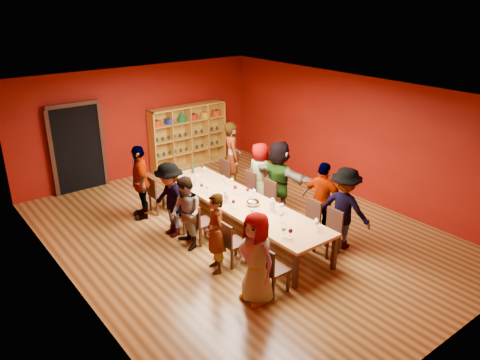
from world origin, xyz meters
The scene contains 52 objects.
room_shell centered at (0.00, 0.00, 1.50)m, with size 7.10×9.10×3.04m.
tasting_table centered at (0.00, 0.00, 0.70)m, with size 1.10×4.50×0.75m.
doorway centered at (-1.80, 4.43, 1.12)m, with size 1.40×0.17×2.30m.
shelving_unit centered at (1.40, 4.32, 0.98)m, with size 2.40×0.40×1.80m.
chair_person_left_0 centered at (-0.91, -2.00, 0.50)m, with size 0.42×0.42×0.89m.
person_left_0 centered at (-1.24, -2.00, 0.80)m, with size 0.78×0.43×1.60m, color silver.
chair_person_left_1 centered at (-0.91, -0.86, 0.50)m, with size 0.42×0.42×0.89m.
person_left_1 centered at (-1.25, -0.86, 0.76)m, with size 0.56×0.41×1.53m, color silver.
chair_person_left_2 centered at (-0.91, 0.20, 0.50)m, with size 0.42×0.42×0.89m.
person_left_2 centered at (-1.22, 0.20, 0.75)m, with size 0.73×0.40×1.50m, color #5875B6.
chair_person_left_3 centered at (-0.91, 0.83, 0.50)m, with size 0.42×0.42×0.89m.
person_left_3 centered at (-1.20, 0.83, 0.81)m, with size 1.04×0.43×1.62m, color beige.
chair_person_left_4 centered at (-0.91, 2.00, 0.50)m, with size 0.42×0.42×0.89m.
person_left_4 centered at (-1.29, 2.00, 0.85)m, with size 1.00×0.46×1.71m, color #5584AF.
chair_person_right_0 centered at (0.91, -1.69, 0.50)m, with size 0.42×0.42×0.89m.
person_right_0 centered at (1.28, -1.69, 0.84)m, with size 1.09×0.45×1.69m, color pink.
chair_person_right_1 centered at (0.91, -1.12, 0.50)m, with size 0.42×0.42×0.89m.
person_right_1 centered at (1.27, -1.12, 0.81)m, with size 0.95×0.43×1.63m, color #4D4D52.
chair_person_right_2 centered at (0.91, 0.23, 0.50)m, with size 0.42×0.42×0.89m.
person_right_2 centered at (1.27, 0.23, 0.88)m, with size 1.63×0.47×1.76m, color #5075A6.
chair_person_right_3 centered at (0.91, 0.93, 0.50)m, with size 0.42×0.42×0.89m.
person_right_3 centered at (1.30, 0.93, 0.76)m, with size 0.75×0.41×1.53m, color silver.
chair_person_right_4 centered at (0.91, 1.97, 0.50)m, with size 0.42×0.42×0.89m.
person_right_4 centered at (1.25, 1.97, 0.91)m, with size 0.66×0.49×1.82m, color #48484D.
wine_glass_0 centered at (-0.37, 1.95, 0.88)m, with size 0.07×0.07×0.18m.
wine_glass_1 centered at (0.27, -0.92, 0.89)m, with size 0.08×0.08×0.19m.
wine_glass_2 centered at (0.28, -1.89, 0.91)m, with size 0.09×0.09×0.22m.
wine_glass_3 centered at (0.28, 1.76, 0.88)m, with size 0.07×0.07×0.18m.
wine_glass_4 centered at (-0.33, -0.19, 0.89)m, with size 0.08×0.08×0.19m.
wine_glass_5 centered at (0.30, 1.02, 0.88)m, with size 0.07×0.07×0.18m.
wine_glass_6 centered at (-0.34, 0.72, 0.90)m, with size 0.08×0.08×0.21m.
wine_glass_7 centered at (0.38, -1.79, 0.89)m, with size 0.08×0.08×0.19m.
wine_glass_8 centered at (0.29, -0.09, 0.91)m, with size 0.09×0.09×0.22m.
wine_glass_9 centered at (0.30, 0.71, 0.91)m, with size 0.09×0.09×0.22m.
wine_glass_10 centered at (0.32, -0.92, 0.89)m, with size 0.08×0.08×0.19m.
wine_glass_11 centered at (0.31, 1.90, 0.88)m, with size 0.07×0.07×0.18m.
wine_glass_12 centered at (-0.35, -0.97, 0.90)m, with size 0.08×0.08×0.21m.
wine_glass_13 centered at (0.02, -1.23, 0.90)m, with size 0.08×0.08×0.21m.
wine_glass_14 centered at (-0.30, 0.07, 0.91)m, with size 0.09×0.09×0.22m.
wine_glass_15 centered at (-0.32, -0.78, 0.91)m, with size 0.09×0.09×0.22m.
wine_glass_16 centered at (0.12, 0.35, 0.90)m, with size 0.08×0.08×0.21m.
wine_glass_17 centered at (0.27, 0.11, 0.89)m, with size 0.08×0.08×0.19m.
wine_glass_18 centered at (-0.36, 0.92, 0.88)m, with size 0.07×0.07×0.18m.
wine_glass_19 centered at (-0.30, -1.81, 0.90)m, with size 0.08×0.08×0.21m.
wine_glass_20 centered at (-0.20, 1.36, 0.90)m, with size 0.08×0.08×0.21m.
wine_glass_21 centered at (-0.37, 1.80, 0.90)m, with size 0.08×0.08×0.21m.
wine_glass_22 centered at (-0.09, -0.50, 0.91)m, with size 0.09×0.09×0.22m.
wine_glass_23 centered at (-0.36, -1.69, 0.90)m, with size 0.08×0.08×0.21m.
spittoon_bowl centered at (0.06, -0.33, 0.81)m, with size 0.27×0.27×0.15m, color silver.
carafe_a centered at (-0.26, 0.14, 0.88)m, with size 0.12×0.12×0.29m.
carafe_b centered at (0.18, -0.78, 0.88)m, with size 0.13×0.13×0.28m.
wine_bottle centered at (0.09, 1.98, 0.86)m, with size 0.09×0.09×0.28m.
Camera 1 is at (-5.45, -7.00, 4.79)m, focal length 35.00 mm.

